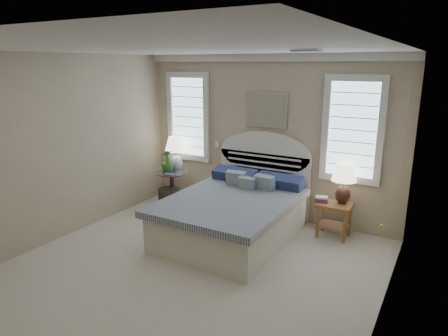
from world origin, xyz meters
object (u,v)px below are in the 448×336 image
at_px(side_table_left, 172,185).
at_px(lamp_left, 176,150).
at_px(floor_pot, 169,198).
at_px(lamp_right, 344,179).
at_px(bed, 236,211).
at_px(nightstand_right, 334,213).

xyz_separation_m(side_table_left, lamp_left, (-0.02, 0.16, 0.63)).
relative_size(floor_pot, lamp_right, 0.66).
height_order(bed, lamp_right, bed).
distance_m(side_table_left, lamp_right, 3.08).
bearing_deg(nightstand_right, lamp_left, 178.88).
distance_m(bed, lamp_left, 1.93).
bearing_deg(lamp_right, lamp_left, -179.55).
bearing_deg(nightstand_right, lamp_right, 44.32).
distance_m(nightstand_right, lamp_left, 3.03).
distance_m(bed, nightstand_right, 1.47).
xyz_separation_m(bed, floor_pot, (-1.61, 0.44, -0.20)).
relative_size(bed, floor_pot, 5.72).
xyz_separation_m(bed, side_table_left, (-1.65, 0.59, 0.00)).
height_order(bed, lamp_left, bed).
distance_m(floor_pot, lamp_left, 0.89).
xyz_separation_m(bed, nightstand_right, (1.30, 0.69, 0.00)).
bearing_deg(bed, lamp_right, 29.22).
relative_size(bed, lamp_right, 3.79).
bearing_deg(nightstand_right, bed, -151.97).
bearing_deg(bed, nightstand_right, 28.03).
distance_m(bed, side_table_left, 1.75).
bearing_deg(side_table_left, floor_pot, -73.96).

